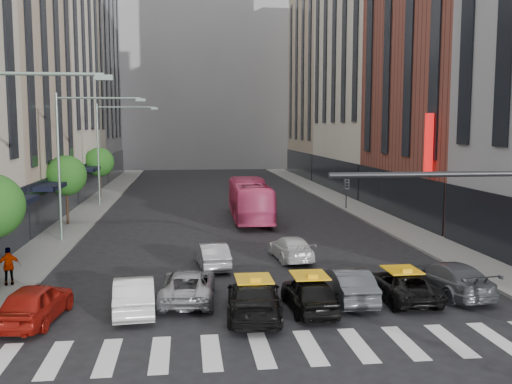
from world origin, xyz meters
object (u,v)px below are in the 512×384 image
object	(u,v)px
car_red	(35,303)
pedestrian_far	(9,266)
streetlamp_far	(109,141)
streetlamp_mid	(74,147)
taxi_left	(254,298)
car_white_front	(134,294)
bus	(250,200)
taxi_center	(309,293)

from	to	relation	value
car_red	pedestrian_far	bearing A→B (deg)	-56.50
car_red	streetlamp_far	bearing A→B (deg)	-80.14
streetlamp_mid	taxi_left	xyz separation A→B (m)	(9.20, -15.25, -5.19)
streetlamp_mid	streetlamp_far	bearing A→B (deg)	90.00
streetlamp_mid	pedestrian_far	xyz separation A→B (m)	(-1.07, -10.21, -4.90)
taxi_left	car_white_front	bearing A→B (deg)	-7.96
car_red	pedestrian_far	size ratio (longest dim) A/B	2.51
bus	streetlamp_mid	bearing A→B (deg)	32.65
streetlamp_mid	car_red	bearing A→B (deg)	-85.37
streetlamp_far	car_white_front	size ratio (longest dim) A/B	2.11
streetlamp_mid	taxi_left	distance (m)	18.55
taxi_center	pedestrian_far	size ratio (longest dim) A/B	2.41
bus	taxi_center	bearing A→B (deg)	90.82
streetlamp_far	car_white_front	xyz separation A→B (m)	(4.68, -30.18, -5.20)
streetlamp_far	taxi_left	distance (m)	32.98
car_red	pedestrian_far	world-z (taller)	pedestrian_far
bus	pedestrian_far	world-z (taller)	bus
taxi_left	pedestrian_far	xyz separation A→B (m)	(-10.27, 5.04, 0.29)
bus	streetlamp_far	bearing A→B (deg)	-36.35
car_white_front	pedestrian_far	bearing A→B (deg)	-39.49
car_red	bus	size ratio (longest dim) A/B	0.38
bus	car_red	bearing A→B (deg)	65.98
streetlamp_mid	car_red	distance (m)	15.82
taxi_left	bus	bearing A→B (deg)	-90.85
taxi_left	pedestrian_far	bearing A→B (deg)	-20.87
streetlamp_mid	pedestrian_far	distance (m)	11.38
streetlamp_far	pedestrian_far	world-z (taller)	streetlamp_far
taxi_center	pedestrian_far	xyz separation A→B (m)	(-12.48, 4.67, 0.30)
taxi_center	bus	bearing A→B (deg)	-92.20
car_red	bus	world-z (taller)	bus
streetlamp_far	pedestrian_far	bearing A→B (deg)	-92.33
car_red	pedestrian_far	xyz separation A→B (m)	(-2.27, 4.69, 0.27)
streetlamp_far	taxi_center	size ratio (longest dim) A/B	2.20
car_white_front	bus	distance (m)	22.36
taxi_left	taxi_center	distance (m)	2.24
car_red	taxi_left	distance (m)	8.00
bus	pedestrian_far	bearing A→B (deg)	55.06
streetlamp_far	pedestrian_far	size ratio (longest dim) A/B	5.29
car_white_front	pedestrian_far	world-z (taller)	pedestrian_far
streetlamp_mid	bus	distance (m)	14.25
streetlamp_far	taxi_center	xyz separation A→B (m)	(11.41, -30.88, -5.21)
taxi_center	bus	world-z (taller)	bus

